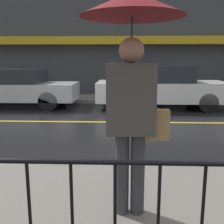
# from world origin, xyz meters

# --- Properties ---
(ground_plane) EXTENTS (80.00, 80.00, 0.00)m
(ground_plane) POSITION_xyz_m (0.00, 0.00, 0.00)
(ground_plane) COLOR black
(sidewalk_near) EXTENTS (28.00, 2.51, 0.13)m
(sidewalk_near) POSITION_xyz_m (0.00, -4.54, 0.06)
(sidewalk_near) COLOR slate
(sidewalk_near) RESTS_ON ground_plane
(sidewalk_far) EXTENTS (28.00, 2.00, 0.13)m
(sidewalk_far) POSITION_xyz_m (0.00, 4.29, 0.06)
(sidewalk_far) COLOR slate
(sidewalk_far) RESTS_ON ground_plane
(lane_marking) EXTENTS (25.20, 0.12, 0.01)m
(lane_marking) POSITION_xyz_m (0.00, 0.00, 0.00)
(lane_marking) COLOR gold
(lane_marking) RESTS_ON ground_plane
(building_storefront) EXTENTS (28.00, 0.85, 5.81)m
(building_storefront) POSITION_xyz_m (0.00, 5.41, 2.89)
(building_storefront) COLOR #383D42
(building_storefront) RESTS_ON ground_plane
(pedestrian) EXTENTS (0.98, 0.98, 2.19)m
(pedestrian) POSITION_xyz_m (1.19, -4.66, 1.78)
(pedestrian) COLOR #333338
(pedestrian) RESTS_ON sidewalk_near
(car_silver) EXTENTS (4.42, 1.70, 1.40)m
(car_silver) POSITION_xyz_m (-2.86, 2.37, 0.72)
(car_silver) COLOR #B2B5BA
(car_silver) RESTS_ON ground_plane
(car_white) EXTENTS (4.65, 1.88, 1.55)m
(car_white) POSITION_xyz_m (2.47, 2.37, 0.78)
(car_white) COLOR silver
(car_white) RESTS_ON ground_plane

